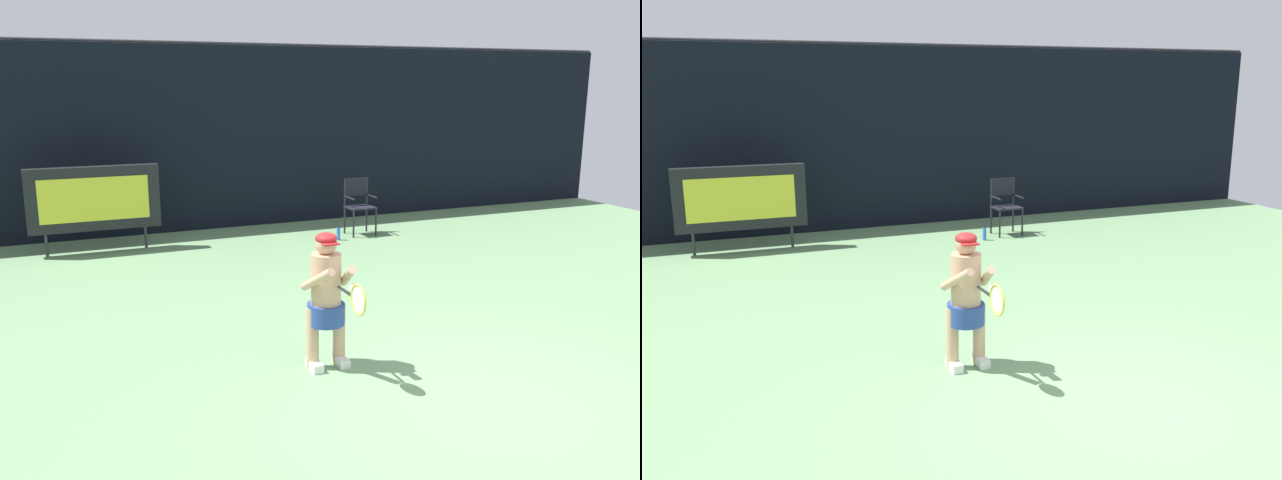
% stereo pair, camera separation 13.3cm
% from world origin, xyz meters
% --- Properties ---
extents(ground, '(18.00, 22.00, 0.03)m').
position_xyz_m(ground, '(0.00, -0.19, -0.01)').
color(ground, '#6B9465').
extents(backdrop_screen, '(18.00, 0.12, 3.66)m').
position_xyz_m(backdrop_screen, '(0.00, 8.50, 1.81)').
color(backdrop_screen, black).
rests_on(backdrop_screen, ground).
extents(scoreboard, '(2.20, 0.21, 1.50)m').
position_xyz_m(scoreboard, '(-2.87, 7.35, 0.95)').
color(scoreboard, black).
rests_on(scoreboard, ground).
extents(umpire_chair, '(0.52, 0.44, 1.08)m').
position_xyz_m(umpire_chair, '(1.96, 6.89, 0.62)').
color(umpire_chair, black).
rests_on(umpire_chair, ground).
extents(water_bottle, '(0.07, 0.07, 0.27)m').
position_xyz_m(water_bottle, '(1.38, 6.55, 0.12)').
color(water_bottle, blue).
rests_on(water_bottle, ground).
extents(tennis_player, '(0.53, 0.61, 1.43)m').
position_xyz_m(tennis_player, '(-1.10, 1.40, 0.77)').
color(tennis_player, white).
rests_on(tennis_player, ground).
extents(tennis_racket, '(0.03, 0.60, 0.31)m').
position_xyz_m(tennis_racket, '(-1.03, 0.82, 0.90)').
color(tennis_racket, black).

